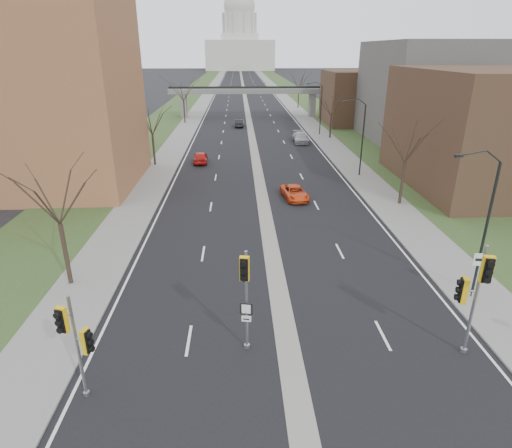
{
  "coord_description": "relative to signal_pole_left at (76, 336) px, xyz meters",
  "views": [
    {
      "loc": [
        -2.33,
        -16.0,
        13.72
      ],
      "look_at": [
        -1.31,
        8.42,
        3.74
      ],
      "focal_mm": 30.0,
      "sensor_mm": 36.0,
      "label": 1
    }
  ],
  "objects": [
    {
      "name": "streetlight_near",
      "position": [
        19.86,
        7.77,
        3.73
      ],
      "size": [
        2.61,
        0.2,
        8.7
      ],
      "color": "black",
      "rests_on": "sidewalk_right"
    },
    {
      "name": "car_left_near",
      "position": [
        1.6,
        40.86,
        -2.48
      ],
      "size": [
        1.97,
        4.49,
        1.5
      ],
      "primitive_type": "imported",
      "rotation": [
        0.0,
        0.0,
        3.19
      ],
      "color": "red",
      "rests_on": "ground"
    },
    {
      "name": "grass_verge_left",
      "position": [
        -9.13,
        151.77,
        -3.18
      ],
      "size": [
        8.0,
        600.0,
        0.1
      ],
      "primitive_type": "cube",
      "color": "#273D1C",
      "rests_on": "ground"
    },
    {
      "name": "commercial_block_near",
      "position": [
        32.87,
        29.77,
        2.77
      ],
      "size": [
        16.0,
        20.0,
        12.0
      ],
      "primitive_type": "cube",
      "color": "#483421",
      "rests_on": "ground"
    },
    {
      "name": "car_right_mid",
      "position": [
        16.44,
        53.53,
        -2.44
      ],
      "size": [
        2.25,
        5.45,
        1.58
      ],
      "primitive_type": "imported",
      "rotation": [
        0.0,
        0.0,
        -0.01
      ],
      "color": "#9B99A0",
      "rests_on": "ground"
    },
    {
      "name": "apartment_building",
      "position": [
        -17.13,
        31.77,
        7.77
      ],
      "size": [
        25.0,
        16.0,
        22.0
      ],
      "primitive_type": "cube",
      "color": "#95613B",
      "rests_on": "ground"
    },
    {
      "name": "car_right_near",
      "position": [
        12.05,
        25.85,
        -2.59
      ],
      "size": [
        2.71,
        4.84,
        1.28
      ],
      "primitive_type": "imported",
      "rotation": [
        0.0,
        0.0,
        0.13
      ],
      "color": "#DB4517",
      "rests_on": "ground"
    },
    {
      "name": "streetlight_mid",
      "position": [
        19.86,
        33.77,
        3.73
      ],
      "size": [
        2.61,
        0.2,
        8.7
      ],
      "color": "black",
      "rests_on": "sidewalk_right"
    },
    {
      "name": "road_surface",
      "position": [
        8.87,
        151.77,
        -3.22
      ],
      "size": [
        20.0,
        600.0,
        0.01
      ],
      "primitive_type": "cube",
      "color": "black",
      "rests_on": "ground"
    },
    {
      "name": "tree_right_b",
      "position": [
        21.87,
        56.77,
        2.59
      ],
      "size": [
        6.3,
        6.3,
        8.22
      ],
      "color": "#382B21",
      "rests_on": "sidewalk_right"
    },
    {
      "name": "signal_pole_left",
      "position": [
        0.0,
        0.0,
        0.0
      ],
      "size": [
        1.1,
        0.82,
        4.93
      ],
      "rotation": [
        0.0,
        0.0,
        -0.34
      ],
      "color": "gray",
      "rests_on": "ground"
    },
    {
      "name": "sidewalk_right",
      "position": [
        20.87,
        151.77,
        -3.17
      ],
      "size": [
        4.0,
        600.0,
        0.12
      ],
      "primitive_type": "cube",
      "color": "gray",
      "rests_on": "ground"
    },
    {
      "name": "signal_pole_median",
      "position": [
        6.77,
        2.8,
        0.49
      ],
      "size": [
        0.63,
        0.89,
        5.33
      ],
      "rotation": [
        0.0,
        0.0,
        -0.16
      ],
      "color": "gray",
      "rests_on": "ground"
    },
    {
      "name": "commercial_block_mid",
      "position": [
        36.87,
        53.77,
        4.27
      ],
      "size": [
        18.0,
        22.0,
        15.0
      ],
      "primitive_type": "cube",
      "color": "#595652",
      "rests_on": "ground"
    },
    {
      "name": "capitol",
      "position": [
        8.87,
        321.77,
        15.37
      ],
      "size": [
        48.0,
        42.0,
        55.75
      ],
      "color": "silver",
      "rests_on": "ground"
    },
    {
      "name": "sidewalk_left",
      "position": [
        -3.13,
        151.77,
        -3.17
      ],
      "size": [
        4.0,
        600.0,
        0.12
      ],
      "primitive_type": "cube",
      "color": "gray",
      "rests_on": "ground"
    },
    {
      "name": "tree_right_a",
      "position": [
        21.87,
        23.77,
        3.41
      ],
      "size": [
        7.2,
        7.2,
        9.4
      ],
      "color": "#382B21",
      "rests_on": "sidewalk_right"
    },
    {
      "name": "tree_right_c",
      "position": [
        21.87,
        96.77,
        3.82
      ],
      "size": [
        7.65,
        7.65,
        9.99
      ],
      "color": "#382B21",
      "rests_on": "sidewalk_right"
    },
    {
      "name": "signal_pole_right",
      "position": [
        17.15,
        2.16,
        0.54
      ],
      "size": [
        0.96,
        1.2,
        5.76
      ],
      "rotation": [
        0.0,
        0.0,
        -0.21
      ],
      "color": "gray",
      "rests_on": "ground"
    },
    {
      "name": "tree_left_b",
      "position": [
        -4.13,
        39.77,
        3.0
      ],
      "size": [
        6.75,
        6.75,
        8.81
      ],
      "color": "#382B21",
      "rests_on": "sidewalk_left"
    },
    {
      "name": "median_strip",
      "position": [
        8.87,
        151.77,
        -3.23
      ],
      "size": [
        1.2,
        600.0,
        0.02
      ],
      "primitive_type": "cube",
      "color": "gray",
      "rests_on": "ground"
    },
    {
      "name": "speed_limit_sign",
      "position": [
        20.25,
        7.14,
        -1.15
      ],
      "size": [
        0.61,
        0.13,
        2.84
      ],
      "rotation": [
        0.0,
        0.0,
        -0.16
      ],
      "color": "black",
      "rests_on": "sidewalk_right"
    },
    {
      "name": "pedestrian_bridge",
      "position": [
        8.87,
        81.77,
        1.62
      ],
      "size": [
        34.0,
        3.0,
        6.45
      ],
      "color": "slate",
      "rests_on": "ground"
    },
    {
      "name": "tree_left_c",
      "position": [
        -4.13,
        73.77,
        3.82
      ],
      "size": [
        7.65,
        7.65,
        9.99
      ],
      "color": "#382B21",
      "rests_on": "sidewalk_left"
    },
    {
      "name": "ground",
      "position": [
        8.87,
        1.77,
        -3.23
      ],
      "size": [
        700.0,
        700.0,
        0.0
      ],
      "primitive_type": "plane",
      "color": "black",
      "rests_on": "ground"
    },
    {
      "name": "grass_verge_right",
      "position": [
        26.87,
        151.77,
        -3.18
      ],
      "size": [
        8.0,
        600.0,
        0.1
      ],
      "primitive_type": "cube",
      "color": "#273D1C",
      "rests_on": "ground"
    },
    {
      "name": "commercial_block_far",
      "position": [
        30.87,
        71.77,
        1.77
      ],
      "size": [
        14.0,
        14.0,
        10.0
      ],
      "primitive_type": "cube",
      "color": "#483421",
      "rests_on": "ground"
    },
    {
      "name": "tree_left_a",
      "position": [
        -4.13,
        9.77,
        3.41
      ],
      "size": [
        7.2,
        7.2,
        9.4
      ],
      "color": "#382B21",
      "rests_on": "sidewalk_left"
    },
    {
      "name": "car_left_far",
      "position": [
        6.87,
        68.81,
        -2.51
      ],
      "size": [
        1.77,
        4.44,
        1.44
      ],
      "primitive_type": "imported",
      "rotation": [
        0.0,
        0.0,
        3.08
      ],
      "color": "black",
      "rests_on": "ground"
    },
    {
      "name": "streetlight_far",
      "position": [
        19.86,
        59.77,
        3.73
      ],
      "size": [
        2.61,
        0.2,
        8.7
      ],
      "color": "black",
      "rests_on": "sidewalk_right"
    }
  ]
}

